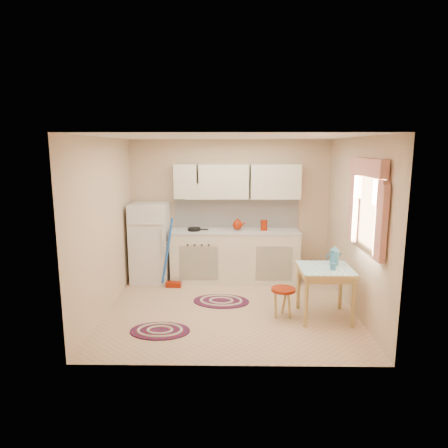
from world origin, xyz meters
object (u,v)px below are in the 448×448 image
(fridge, at_px, (150,243))
(base_cabinets, at_px, (235,256))
(stool, at_px, (283,303))
(table, at_px, (324,293))

(fridge, xyz_separation_m, base_cabinets, (1.50, 0.05, -0.26))
(fridge, xyz_separation_m, stool, (2.16, -1.54, -0.49))
(fridge, distance_m, base_cabinets, 1.52)
(fridge, distance_m, table, 3.16)
(fridge, distance_m, stool, 2.70)
(table, bearing_deg, stool, 179.11)
(base_cabinets, xyz_separation_m, table, (1.23, -1.60, -0.08))
(fridge, height_order, base_cabinets, fridge)
(table, bearing_deg, fridge, 150.41)
(base_cabinets, distance_m, table, 2.02)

